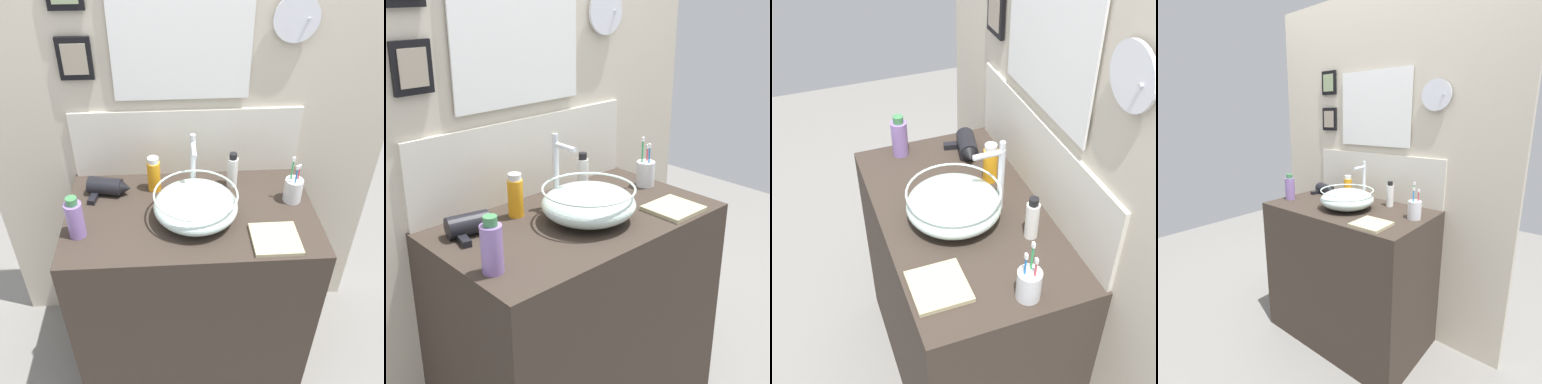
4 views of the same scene
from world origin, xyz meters
The scene contains 11 objects.
ground_plane centered at (0.00, 0.00, 0.00)m, with size 6.00×6.00×0.00m, color gray.
vanity_counter centered at (0.00, 0.00, 0.47)m, with size 1.04×0.61×0.94m, color #382D26.
back_panel centered at (0.00, 0.33, 1.16)m, with size 1.85×0.09×2.31m.
glass_bowl_sink centered at (0.02, -0.04, 1.00)m, with size 0.34×0.34×0.13m.
faucet centered at (0.02, 0.12, 1.10)m, with size 0.02×0.12×0.29m.
hair_drier centered at (-0.35, 0.14, 0.97)m, with size 0.20×0.14×0.08m.
toothbrush_cup centered at (0.44, 0.05, 0.99)m, with size 0.08×0.08×0.21m.
lotion_bottle centered at (0.20, 0.18, 1.01)m, with size 0.05×0.05×0.17m.
spray_bottle centered at (-0.45, -0.12, 1.02)m, with size 0.07×0.07×0.18m.
soap_dispenser centered at (-0.15, 0.17, 1.02)m, with size 0.06×0.06×0.16m.
hand_towel centered at (0.31, -0.20, 0.94)m, with size 0.18×0.18×0.02m, color tan.
Camera 3 is at (1.39, -0.51, 2.21)m, focal length 50.00 mm.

